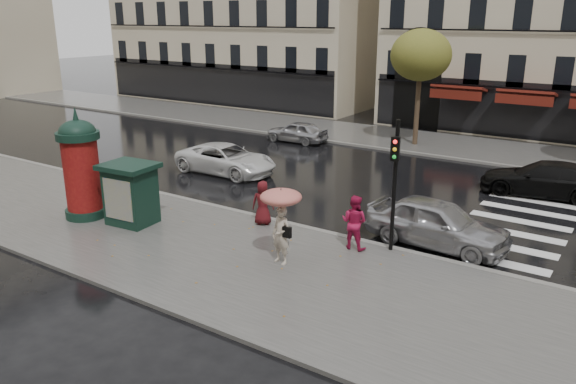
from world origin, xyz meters
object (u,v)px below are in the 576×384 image
Objects in this scene: woman_red at (354,222)px; morris_column at (81,165)px; car_far_silver at (297,132)px; car_black at (544,179)px; man_burgundy at (263,203)px; car_white at (226,159)px; woman_umbrella at (281,214)px; car_silver at (437,223)px; traffic_light at (395,174)px; newsstand at (131,193)px.

morris_column is (-9.73, -2.87, 1.08)m from woman_red.
car_black is at bearing 76.32° from car_far_silver.
man_burgundy reaches higher than car_white.
woman_umbrella reaches higher than car_white.
woman_umbrella is at bearing 145.40° from car_silver.
woman_red is 1.11× the size of man_burgundy.
car_far_silver is (-9.11, 14.99, -1.06)m from woman_umbrella.
woman_umbrella reaches higher than man_burgundy.
morris_column is 15.70m from car_far_silver.
newsstand is (-8.81, -2.86, -1.42)m from traffic_light.
car_silver is at bearing -21.11° from car_black.
man_burgundy reaches higher than car_far_silver.
morris_column is at bearing 0.69° from car_far_silver.
woman_umbrella is at bearing 1.35° from newsstand.
morris_column reaches higher than car_far_silver.
morris_column is 0.81× the size of car_white.
newsstand is 0.59× the size of car_far_silver.
morris_column is 1.86× the size of newsstand.
woman_red is 3.74m from man_burgundy.
morris_column reaches higher than man_burgundy.
car_white is 1.34× the size of car_far_silver.
woman_red is 10.74m from car_white.
woman_red is 0.43× the size of morris_column.
car_white is at bearing 79.32° from car_silver.
car_far_silver is (-11.50, 12.28, -2.04)m from traffic_light.
newsstand is 16.85m from car_black.
woman_umbrella is at bearing 29.47° from car_far_silver.
woman_red reaches higher than car_black.
car_far_silver is (-0.93, 7.73, -0.06)m from car_white.
car_black is at bearing -9.53° from car_silver.
car_white is (0.25, 7.89, -1.39)m from morris_column.
woman_red is 0.42× the size of traffic_light.
car_black is (3.96, 9.74, -0.28)m from woman_red.
woman_red reaches higher than car_far_silver.
car_white is at bearing 156.72° from traffic_light.
newsstand reaches higher than man_burgundy.
traffic_light is 0.83× the size of car_white.
car_silver is 0.93× the size of car_white.
traffic_light is at bearing -114.10° from car_white.
car_white is (-9.49, 5.02, -0.31)m from woman_red.
car_black is at bearing 72.74° from traffic_light.
newsstand is 0.44× the size of car_white.
car_black is 1.35× the size of car_far_silver.
car_far_silver is (-14.38, 3.02, -0.10)m from car_black.
traffic_light reaches higher than woman_red.
woman_umbrella is 0.51× the size of car_silver.
car_silver is at bearing 56.57° from traffic_light.
car_far_silver is at bearing -109.24° from car_black.
man_burgundy is 5.13m from traffic_light.
man_burgundy is 0.38× the size of traffic_light.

